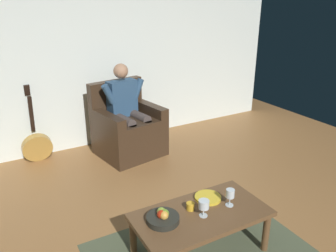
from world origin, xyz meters
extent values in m
cube|color=silver|center=(0.00, -3.04, 1.27)|extent=(6.00, 0.06, 2.54)
cube|color=#49513A|center=(0.12, -0.30, 0.00)|extent=(1.85, 1.23, 0.01)
cube|color=#372619|center=(-0.17, -2.42, 0.22)|extent=(0.92, 0.87, 0.43)
cube|color=#372619|center=(-0.18, -2.36, 0.48)|extent=(0.64, 0.71, 0.10)
cube|color=#372619|center=(-0.50, -2.48, 0.55)|extent=(0.25, 0.76, 0.24)
cube|color=#372619|center=(0.17, -2.37, 0.55)|extent=(0.25, 0.76, 0.24)
cube|color=#372619|center=(-0.11, -2.73, 0.72)|extent=(0.81, 0.25, 0.57)
cube|color=navy|center=(-0.14, -2.56, 0.78)|extent=(0.42, 0.24, 0.49)
sphere|color=#A87A5B|center=(-0.14, -2.56, 1.16)|extent=(0.20, 0.20, 0.20)
cylinder|color=#493E39|center=(-0.30, -2.38, 0.55)|extent=(0.20, 0.43, 0.13)
cylinder|color=#493E39|center=(-0.33, -2.17, 0.27)|extent=(0.13, 0.13, 0.53)
cylinder|color=navy|center=(-0.38, -2.55, 0.89)|extent=(0.21, 0.12, 0.29)
cylinder|color=#493E39|center=(-0.06, -2.34, 0.55)|extent=(0.20, 0.43, 0.13)
cylinder|color=#493E39|center=(-0.09, -2.13, 0.27)|extent=(0.13, 0.13, 0.53)
cylinder|color=navy|center=(0.07, -2.48, 0.89)|extent=(0.21, 0.12, 0.29)
cube|color=brown|center=(0.12, -0.30, 0.39)|extent=(1.14, 0.61, 0.04)
cylinder|color=brown|center=(-0.39, -0.05, 0.18)|extent=(0.06, 0.06, 0.37)
cylinder|color=brown|center=(-0.40, -0.54, 0.18)|extent=(0.06, 0.06, 0.37)
cylinder|color=brown|center=(0.63, -0.56, 0.18)|extent=(0.06, 0.06, 0.37)
cylinder|color=#B0843A|center=(0.99, -2.83, 0.19)|extent=(0.39, 0.18, 0.40)
cylinder|color=black|center=(0.99, -2.78, 0.21)|extent=(0.11, 0.03, 0.11)
cube|color=black|center=(0.99, -2.93, 0.64)|extent=(0.05, 0.14, 0.51)
cube|color=black|center=(0.99, -2.99, 0.95)|extent=(0.07, 0.06, 0.14)
cylinder|color=silver|center=(0.12, -0.26, 0.41)|extent=(0.07, 0.07, 0.01)
cylinder|color=silver|center=(0.12, -0.26, 0.45)|extent=(0.01, 0.01, 0.07)
cylinder|color=silver|center=(0.12, -0.26, 0.52)|extent=(0.09, 0.09, 0.07)
cylinder|color=#590C19|center=(0.12, -0.26, 0.50)|extent=(0.08, 0.08, 0.03)
cylinder|color=silver|center=(-0.16, -0.27, 0.41)|extent=(0.07, 0.07, 0.01)
cylinder|color=silver|center=(-0.16, -0.27, 0.45)|extent=(0.01, 0.01, 0.08)
cylinder|color=silver|center=(-0.16, -0.27, 0.52)|extent=(0.07, 0.07, 0.07)
cylinder|color=#590C19|center=(-0.16, -0.27, 0.50)|extent=(0.06, 0.06, 0.03)
cylinder|color=#252620|center=(0.45, -0.36, 0.43)|extent=(0.27, 0.27, 0.05)
sphere|color=#B12710|center=(0.46, -0.36, 0.48)|extent=(0.07, 0.07, 0.07)
sphere|color=gold|center=(0.45, -0.34, 0.48)|extent=(0.07, 0.07, 0.07)
sphere|color=olive|center=(0.43, -0.36, 0.48)|extent=(0.07, 0.07, 0.07)
sphere|color=#8DA636|center=(0.44, -0.40, 0.48)|extent=(0.07, 0.07, 0.07)
cylinder|color=gold|center=(-0.06, -0.45, 0.42)|extent=(0.24, 0.24, 0.02)
cylinder|color=gold|center=(0.17, -0.39, 0.44)|extent=(0.07, 0.07, 0.06)
camera|label=1|loc=(1.53, 1.61, 2.09)|focal=36.25mm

